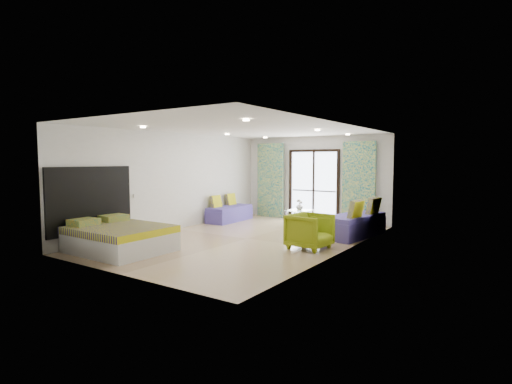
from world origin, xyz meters
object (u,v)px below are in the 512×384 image
Objects in this scene: daybed_right at (355,224)px; daybed_left at (229,213)px; bed at (119,238)px; armchair at (310,229)px; coffee_table at (300,212)px.

daybed_left is at bearing -175.14° from daybed_right.
bed is 2.33× the size of armchair.
daybed_left is (-0.64, 4.64, -0.02)m from bed.
bed is 0.95× the size of daybed_right.
daybed_left reaches higher than coffee_table.
armchair reaches higher than coffee_table.
bed is at bearing -106.68° from coffee_table.
armchair reaches higher than bed.
armchair is (1.69, -2.73, 0.03)m from coffee_table.
armchair is (3.26, 2.50, 0.14)m from bed.
daybed_right reaches higher than daybed_left.
armchair is (-0.34, -1.91, 0.12)m from daybed_right.
daybed_left is at bearing 97.84° from bed.
daybed_right reaches higher than armchair.
daybed_right is at bearing -6.11° from armchair.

